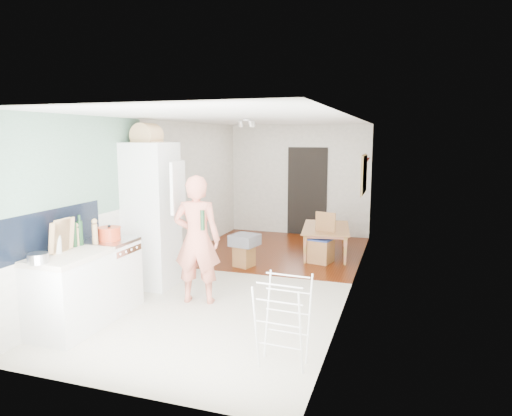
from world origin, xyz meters
The scene contains 32 objects.
room_shell centered at (0.00, 0.00, 1.25)m, with size 3.20×7.00×2.50m, color white, non-canonical shape.
floor centered at (0.00, 0.00, 0.00)m, with size 3.20×7.00×0.01m, color beige.
wood_floor_overlay centered at (0.00, 1.85, 0.01)m, with size 3.20×3.30×0.01m, color #511C09.
sage_wall_panel centered at (-1.59, -2.00, 1.85)m, with size 0.02×3.00×1.30m, color gray.
tile_splashback centered at (-1.59, -2.55, 1.15)m, with size 0.02×1.90×0.50m, color black.
doorway_recess centered at (0.20, 3.48, 1.00)m, with size 0.90×0.04×2.00m, color black.
base_cabinet centered at (-1.30, -2.55, 0.43)m, with size 0.60×0.90×0.86m, color white.
worktop centered at (-1.30, -2.55, 0.89)m, with size 0.62×0.92×0.06m, color beige.
range_cooker centered at (-1.30, -1.80, 0.44)m, with size 0.60×0.60×0.88m, color white.
cooker_top centered at (-1.30, -1.80, 0.90)m, with size 0.60×0.60×0.04m, color #B3B3B5.
fridge_housing centered at (-1.27, -0.78, 1.07)m, with size 0.66×0.66×2.15m, color white.
fridge_door centered at (-0.66, -1.08, 1.55)m, with size 0.56×0.04×0.70m, color white.
fridge_interior centered at (-0.96, -0.78, 1.55)m, with size 0.02×0.52×0.66m, color white.
pinboard centered at (1.58, 1.90, 1.55)m, with size 0.03×0.90×0.70m, color tan.
pinboard_frame centered at (1.57, 1.90, 1.55)m, with size 0.01×0.94×0.74m, color #9D5D42.
wall_sconce centered at (1.54, 2.55, 1.75)m, with size 0.18×0.18×0.16m, color maroon.
person centered at (-0.32, -1.22, 1.03)m, with size 0.75×0.49×2.05m, color #E77F66.
dining_table centered at (0.95, 1.81, 0.23)m, with size 1.30×0.72×0.46m, color #9D5D42.
dining_chair centered at (0.93, 1.23, 0.45)m, with size 0.38×0.38×0.89m, color #9D5D42, non-canonical shape.
stool centered at (-0.29, 0.56, 0.19)m, with size 0.29×0.29×0.38m, color #9D5D42, non-canonical shape.
grey_drape centered at (-0.27, 0.55, 0.48)m, with size 0.43×0.43×0.19m, color slate.
drying_rack centered at (1.23, -2.56, 0.45)m, with size 0.46×0.41×0.89m, color white, non-canonical shape.
bread_bin centered at (-1.33, -0.74, 2.25)m, with size 0.38×0.36×0.20m, color tan, non-canonical shape.
red_casserole centered at (-1.27, -1.81, 1.01)m, with size 0.29×0.29×0.17m, color #C83F1F.
steel_pan centered at (-1.32, -2.96, 0.97)m, with size 0.21×0.21×0.11m, color #B3B3B5.
held_bottle centered at (-0.18, -1.35, 1.16)m, with size 0.06×0.06×0.27m, color #183C1E.
bottle_a centered at (-1.46, -2.24, 1.07)m, with size 0.07×0.07×0.30m, color #183C1E.
bottle_b centered at (-1.44, -2.16, 1.07)m, with size 0.07×0.07×0.30m, color #183C1E.
bottle_c centered at (-1.43, -2.56, 1.04)m, with size 0.10×0.10×0.24m, color silver.
pepper_mill_front centered at (-1.45, -2.18, 1.03)m, with size 0.06×0.06×0.22m, color tan.
pepper_mill_back centered at (-1.33, -2.02, 1.04)m, with size 0.07×0.07×0.25m, color tan.
chopping_boards centered at (-1.39, -2.52, 1.12)m, with size 0.04×0.29×0.40m, color tan, non-canonical shape.
Camera 1 is at (2.29, -6.65, 2.23)m, focal length 32.00 mm.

